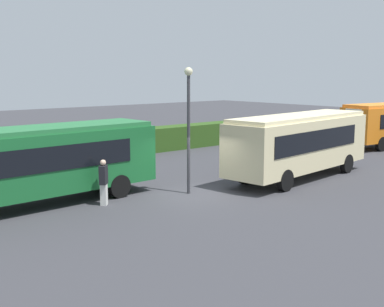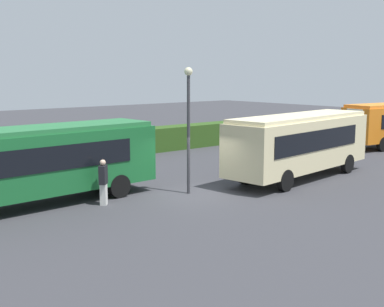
% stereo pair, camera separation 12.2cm
% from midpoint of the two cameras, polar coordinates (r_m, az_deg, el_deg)
% --- Properties ---
extents(ground_plane, '(111.52, 111.52, 0.00)m').
position_cam_midpoint_polar(ground_plane, '(22.21, 0.45, -4.66)').
color(ground_plane, '#38383D').
extents(bus_green, '(10.25, 2.88, 3.16)m').
position_cam_midpoint_polar(bus_green, '(21.00, -16.90, -0.77)').
color(bus_green, '#19602D').
rests_on(bus_green, ground_plane).
extents(bus_cream, '(9.81, 3.44, 3.21)m').
position_cam_midpoint_polar(bus_cream, '(25.93, 12.21, 1.28)').
color(bus_cream, beige).
rests_on(bus_cream, ground_plane).
extents(person_left, '(0.51, 0.50, 1.86)m').
position_cam_midpoint_polar(person_left, '(20.59, -9.80, -3.08)').
color(person_left, silver).
rests_on(person_left, ground_plane).
extents(hedge_row, '(67.76, 1.62, 1.60)m').
position_cam_midpoint_polar(hedge_row, '(31.33, -13.08, 0.62)').
color(hedge_row, '#2C4E1A').
rests_on(hedge_row, ground_plane).
extents(lamppost, '(0.36, 0.36, 5.51)m').
position_cam_midpoint_polar(lamppost, '(21.90, -0.24, 4.30)').
color(lamppost, '#38383D').
rests_on(lamppost, ground_plane).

